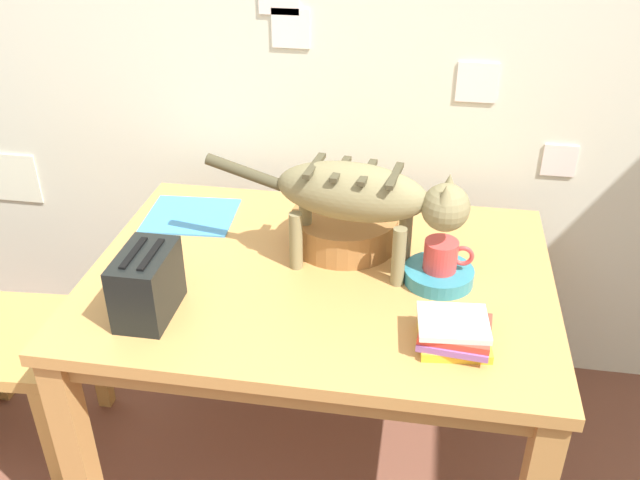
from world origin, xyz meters
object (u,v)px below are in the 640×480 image
cat (364,197)px  magazine (191,215)px  toaster (147,284)px  saucer_bowl (439,275)px  dining_table (320,298)px  coffee_mug (442,255)px  wicker_basket (344,228)px  book_stack (454,333)px

cat → magazine: 0.64m
toaster → saucer_bowl: bearing=20.2°
dining_table → saucer_bowl: size_ratio=6.77×
saucer_bowl → toaster: size_ratio=0.92×
coffee_mug → wicker_basket: 0.32m
saucer_bowl → wicker_basket: (-0.27, 0.16, 0.03)m
wicker_basket → toaster: bearing=-135.7°
cat → magazine: (-0.56, 0.21, -0.22)m
saucer_bowl → coffee_mug: size_ratio=1.42×
saucer_bowl → magazine: (-0.77, 0.24, -0.02)m
saucer_bowl → book_stack: 0.27m
magazine → wicker_basket: size_ratio=0.88×
magazine → wicker_basket: (0.49, -0.08, 0.05)m
wicker_basket → toaster: (-0.43, -0.42, 0.04)m
magazine → book_stack: (0.81, -0.50, 0.03)m
dining_table → saucer_bowl: bearing=1.0°
saucer_bowl → magazine: 0.80m
saucer_bowl → cat: bearing=172.7°
coffee_mug → book_stack: bearing=-82.2°
saucer_bowl → magazine: size_ratio=0.69×
saucer_bowl → toaster: 0.75m
toaster → cat: bearing=30.0°
coffee_mug → saucer_bowl: bearing=180.0°
wicker_basket → magazine: bearing=170.8°
magazine → dining_table: bearing=-32.2°
toaster → coffee_mug: bearing=20.1°
book_stack → wicker_basket: 0.53m
dining_table → toaster: toaster is taller
dining_table → magazine: bearing=151.4°
saucer_bowl → book_stack: bearing=-81.5°
saucer_bowl → book_stack: book_stack is taller
dining_table → toaster: size_ratio=6.26×
cat → book_stack: cat is taller
cat → wicker_basket: (-0.07, 0.13, -0.17)m
wicker_basket → toaster: toaster is taller
cat → coffee_mug: 0.26m
cat → toaster: bearing=-52.7°
book_stack → toaster: (-0.74, 0.00, 0.05)m
dining_table → magazine: magazine is taller
magazine → toaster: toaster is taller
book_stack → cat: bearing=130.4°
coffee_mug → toaster: 0.75m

